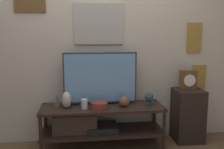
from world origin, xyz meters
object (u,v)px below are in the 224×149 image
(television, at_px, (100,78))
(vase_wide_bowl, at_px, (99,105))
(decorative_bust, at_px, (149,98))
(mantel_clock, at_px, (188,80))
(vase_round_glass, at_px, (124,101))
(vase_urn_stoneware, at_px, (67,100))
(vase_slim_bronze, at_px, (57,100))
(candle_jar, at_px, (84,104))

(television, height_order, vase_wide_bowl, television)
(television, bearing_deg, decorative_bust, -12.20)
(vase_wide_bowl, xyz_separation_m, mantel_clock, (1.17, 0.17, 0.25))
(vase_round_glass, distance_m, vase_urn_stoneware, 0.69)
(decorative_bust, distance_m, mantel_clock, 0.59)
(vase_wide_bowl, relative_size, vase_urn_stoneware, 1.02)
(vase_slim_bronze, distance_m, mantel_clock, 1.68)
(mantel_clock, bearing_deg, vase_slim_bronze, -178.91)
(vase_round_glass, bearing_deg, mantel_clock, 8.84)
(vase_urn_stoneware, bearing_deg, vase_slim_bronze, 148.96)
(vase_round_glass, height_order, vase_urn_stoneware, vase_urn_stoneware)
(television, xyz_separation_m, vase_slim_bronze, (-0.53, -0.04, -0.25))
(vase_round_glass, height_order, vase_wide_bowl, vase_round_glass)
(vase_wide_bowl, relative_size, vase_slim_bronze, 1.24)
(candle_jar, bearing_deg, mantel_clock, 6.84)
(vase_wide_bowl, bearing_deg, television, 81.52)
(vase_round_glass, distance_m, candle_jar, 0.48)
(vase_wide_bowl, bearing_deg, vase_urn_stoneware, 170.52)
(vase_urn_stoneware, bearing_deg, vase_wide_bowl, -9.48)
(vase_slim_bronze, xyz_separation_m, decorative_bust, (1.12, -0.09, 0.02))
(candle_jar, bearing_deg, vase_round_glass, 3.24)
(candle_jar, xyz_separation_m, mantel_clock, (1.34, 0.16, 0.23))
(vase_wide_bowl, xyz_separation_m, decorative_bust, (0.62, 0.05, 0.06))
(mantel_clock, bearing_deg, vase_urn_stoneware, -176.29)
(vase_wide_bowl, xyz_separation_m, vase_slim_bronze, (-0.50, 0.13, 0.04))
(vase_wide_bowl, relative_size, mantel_clock, 0.81)
(candle_jar, distance_m, mantel_clock, 1.37)
(candle_jar, relative_size, decorative_bust, 0.72)
(vase_wide_bowl, relative_size, candle_jar, 1.72)
(candle_jar, bearing_deg, television, 39.95)
(decorative_bust, bearing_deg, candle_jar, -176.97)
(candle_jar, bearing_deg, decorative_bust, 3.03)
(television, relative_size, vase_wide_bowl, 4.51)
(candle_jar, bearing_deg, vase_slim_bronze, 158.31)
(vase_slim_bronze, height_order, candle_jar, vase_slim_bronze)
(vase_wide_bowl, xyz_separation_m, candle_jar, (-0.18, 0.00, 0.02))
(vase_round_glass, distance_m, mantel_clock, 0.90)
(television, xyz_separation_m, vase_round_glass, (0.28, -0.14, -0.27))
(vase_slim_bronze, bearing_deg, television, 4.43)
(television, relative_size, mantel_clock, 3.64)
(television, xyz_separation_m, mantel_clock, (1.14, -0.01, -0.05))
(vase_urn_stoneware, distance_m, candle_jar, 0.22)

